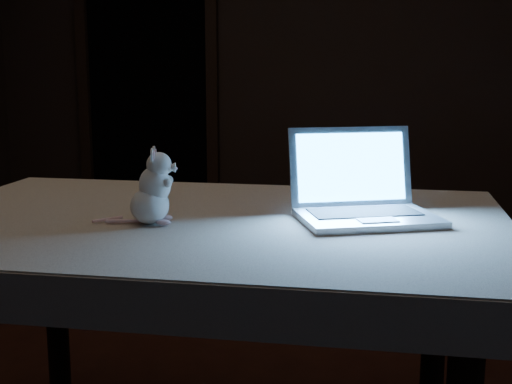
# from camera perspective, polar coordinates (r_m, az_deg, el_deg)

# --- Properties ---
(back_wall) EXTENTS (4.50, 0.04, 2.60)m
(back_wall) POSITION_cam_1_polar(r_m,az_deg,el_deg) (4.72, 3.65, 11.15)
(back_wall) COLOR black
(back_wall) RESTS_ON ground
(doorway) EXTENTS (1.06, 0.36, 2.13)m
(doorway) POSITION_cam_1_polar(r_m,az_deg,el_deg) (5.03, -8.98, 8.33)
(doorway) COLOR black
(doorway) RESTS_ON back_wall
(table) EXTENTS (1.59, 1.07, 0.82)m
(table) POSITION_cam_1_polar(r_m,az_deg,el_deg) (2.03, -4.02, -13.85)
(table) COLOR black
(table) RESTS_ON floor
(tablecloth) EXTENTS (1.85, 1.44, 0.11)m
(tablecloth) POSITION_cam_1_polar(r_m,az_deg,el_deg) (1.85, -2.13, -4.15)
(tablecloth) COLOR beige
(tablecloth) RESTS_ON table
(laptop) EXTENTS (0.46, 0.44, 0.24)m
(laptop) POSITION_cam_1_polar(r_m,az_deg,el_deg) (1.84, 9.42, 1.27)
(laptop) COLOR silver
(laptop) RESTS_ON tablecloth
(plush_mouse) EXTENTS (0.19, 0.19, 0.20)m
(plush_mouse) POSITION_cam_1_polar(r_m,az_deg,el_deg) (1.82, -8.89, 0.48)
(plush_mouse) COLOR white
(plush_mouse) RESTS_ON tablecloth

